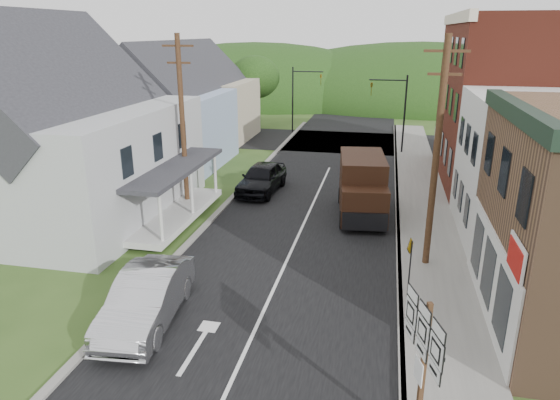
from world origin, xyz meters
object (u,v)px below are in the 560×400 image
Objects in this scene: route_sign_cluster at (422,354)px; warning_sign at (410,259)px; dark_sedan at (262,178)px; delivery_van at (362,187)px; silver_sedan at (147,299)px.

route_sign_cluster is 6.73m from warning_sign.
delivery_van reaches higher than dark_sedan.
delivery_van is at bearing 125.85° from warning_sign.
silver_sedan is 8.94m from warning_sign.
silver_sedan is at bearing -86.64° from dark_sedan.
warning_sign is (2.09, -8.39, 0.06)m from delivery_van.
delivery_van is (6.24, 11.56, 0.69)m from silver_sedan.
delivery_van reaches higher than warning_sign.
warning_sign is (0.03, 6.67, -0.86)m from route_sign_cluster.
dark_sedan is 1.41× the size of route_sign_cluster.
delivery_van is 1.59× the size of route_sign_cluster.
silver_sedan is 1.45× the size of route_sign_cluster.
delivery_van is 2.49× the size of warning_sign.
route_sign_cluster is 1.57× the size of warning_sign.
delivery_van is 15.23m from route_sign_cluster.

